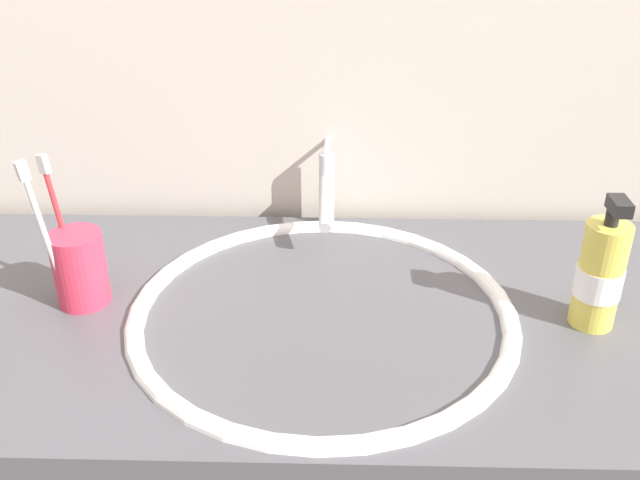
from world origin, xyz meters
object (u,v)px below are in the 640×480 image
Objects in this scene: soap_dispenser at (600,275)px; toothbrush_white at (43,229)px; toothbrush_red at (59,217)px; faucet at (324,192)px; toothbrush_cup at (80,268)px.

toothbrush_white is at bearing 179.76° from soap_dispenser.
toothbrush_white is 1.09× the size of toothbrush_red.
faucet is 0.84× the size of toothbrush_red.
toothbrush_cup is (-0.31, -0.21, -0.01)m from faucet.
toothbrush_cup is 0.08m from toothbrush_white.
toothbrush_cup is at bearing -41.80° from toothbrush_red.
faucet is at bearing 144.09° from soap_dispenser.
soap_dispenser reaches higher than faucet.
faucet reaches higher than toothbrush_cup.
faucet is 0.41m from toothbrush_white.
toothbrush_red is (0.00, 0.05, -0.01)m from toothbrush_white.
toothbrush_cup is 0.64m from soap_dispenser.
toothbrush_red is (-0.33, -0.19, 0.05)m from faucet.
faucet is 0.78× the size of toothbrush_white.
toothbrush_cup is 0.56× the size of soap_dispenser.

